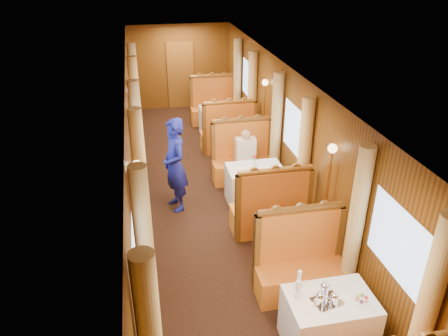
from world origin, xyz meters
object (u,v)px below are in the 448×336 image
object	(u,v)px
rose_vase_mid	(254,159)
passenger	(246,152)
banquette_mid_fwd	(270,211)
teapot_right	(334,300)
banquette_far_fwd	(228,134)
teapot_left	(320,301)
table_near	(328,322)
teapot_back	(324,291)
rose_vase_far	(221,101)
table_far	(220,122)
steward	(175,165)
banquette_mid_aft	(243,160)
tea_tray	(327,301)
banquette_far_aft	(214,107)
table_mid	(255,185)
banquette_near_aft	(300,266)
fruit_plate	(362,299)

from	to	relation	value
rose_vase_mid	passenger	world-z (taller)	passenger
banquette_mid_fwd	teapot_right	world-z (taller)	banquette_mid_fwd
banquette_far_fwd	teapot_left	distance (m)	6.07
table_near	teapot_back	world-z (taller)	teapot_back
rose_vase_far	table_far	bearing A→B (deg)	169.62
steward	table_near	bearing A→B (deg)	7.24
table_near	banquette_mid_aft	size ratio (longest dim) A/B	0.78
banquette_mid_aft	teapot_back	world-z (taller)	banquette_mid_aft
teapot_back	tea_tray	bearing A→B (deg)	-114.70
table_near	banquette_mid_aft	world-z (taller)	banquette_mid_aft
teapot_right	rose_vase_mid	size ratio (longest dim) A/B	0.45
table_near	teapot_left	bearing A→B (deg)	-159.98
table_far	passenger	distance (m)	2.76
banquette_far_aft	teapot_left	xyz separation A→B (m)	(-0.19, -8.08, 0.40)
teapot_right	rose_vase_mid	distance (m)	3.63
teapot_left	passenger	world-z (taller)	passenger
banquette_mid_fwd	banquette_mid_aft	world-z (taller)	same
teapot_back	rose_vase_far	xyz separation A→B (m)	(0.09, 6.92, 0.11)
rose_vase_far	table_mid	bearing A→B (deg)	-90.28
table_mid	teapot_left	bearing A→B (deg)	-92.98
banquette_far_fwd	teapot_back	xyz separation A→B (m)	(-0.07, -5.91, 0.40)
table_near	rose_vase_far	bearing A→B (deg)	89.86
teapot_back	steward	world-z (taller)	steward
tea_tray	rose_vase_mid	bearing A→B (deg)	89.14
table_near	banquette_far_fwd	xyz separation A→B (m)	(0.00, 5.99, 0.05)
teapot_back	rose_vase_mid	distance (m)	3.46
table_near	table_mid	world-z (taller)	same
banquette_far_aft	teapot_right	world-z (taller)	banquette_far_aft
banquette_near_aft	banquette_far_aft	xyz separation A→B (m)	(0.00, 7.00, 0.00)
banquette_mid_fwd	steward	world-z (taller)	steward
banquette_far_aft	rose_vase_mid	distance (m)	4.51
table_mid	rose_vase_far	size ratio (longest dim) A/B	2.92
banquette_far_aft	passenger	bearing A→B (deg)	-90.00
banquette_mid_fwd	teapot_right	distance (m)	2.61
teapot_right	banquette_mid_fwd	bearing A→B (deg)	92.03
banquette_near_aft	banquette_far_fwd	distance (m)	4.97
teapot_right	rose_vase_far	world-z (taller)	rose_vase_far
teapot_right	rose_vase_far	distance (m)	7.09
fruit_plate	banquette_mid_aft	bearing A→B (deg)	94.14
table_near	table_mid	xyz separation A→B (m)	(0.00, 3.50, 0.00)
table_near	steward	distance (m)	3.95
banquette_far_aft	passenger	size ratio (longest dim) A/B	1.76
banquette_mid_fwd	table_far	xyz separation A→B (m)	(0.00, 4.51, -0.05)
table_far	banquette_far_fwd	world-z (taller)	banquette_far_fwd
table_near	teapot_back	distance (m)	0.46
banquette_far_fwd	rose_vase_mid	xyz separation A→B (m)	(-0.02, -2.45, 0.50)
table_mid	teapot_right	size ratio (longest dim) A/B	6.52
table_near	banquette_far_fwd	bearing A→B (deg)	90.00
rose_vase_mid	steward	xyz separation A→B (m)	(-1.48, 0.08, -0.03)
banquette_far_fwd	steward	distance (m)	2.85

